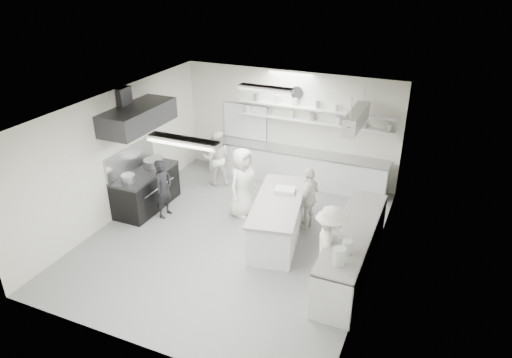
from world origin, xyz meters
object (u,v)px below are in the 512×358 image
at_px(cook_stove, 163,189).
at_px(cook_back, 217,158).
at_px(right_counter, 352,251).
at_px(back_counter, 295,166).
at_px(stove, 146,191).
at_px(prep_island, 278,220).

bearing_deg(cook_stove, cook_back, -6.76).
distance_m(right_counter, cook_back, 4.92).
bearing_deg(cook_stove, right_counter, -92.24).
distance_m(back_counter, cook_stove, 3.74).
relative_size(stove, cook_stove, 1.25).
bearing_deg(right_counter, prep_island, 161.95).
bearing_deg(cook_stove, prep_island, -83.86).
bearing_deg(prep_island, cook_back, 132.02).
relative_size(right_counter, cook_back, 2.16).
relative_size(prep_island, cook_stove, 1.68).
distance_m(prep_island, cook_back, 3.13).
xyz_separation_m(stove, back_counter, (2.90, 2.80, 0.01)).
relative_size(stove, prep_island, 0.74).
distance_m(back_counter, prep_island, 2.88).
relative_size(cook_stove, cook_back, 0.94).
xyz_separation_m(back_counter, prep_island, (0.58, -2.82, -0.01)).
distance_m(stove, prep_island, 3.48).
height_order(stove, cook_back, cook_back).
xyz_separation_m(right_counter, cook_stove, (-4.60, 0.42, 0.25)).
bearing_deg(right_counter, cook_back, 150.04).
relative_size(right_counter, cook_stove, 2.29).
bearing_deg(back_counter, right_counter, -55.35).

